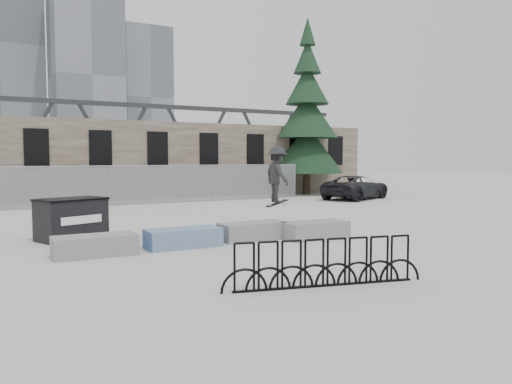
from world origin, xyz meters
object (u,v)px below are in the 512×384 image
planter_center_right (253,230)px  planter_offset (315,229)px  planter_center_left (183,237)px  planter_far_left (95,245)px  skateboarder (277,175)px  bike_rack (325,264)px  dumpster (71,219)px  spruce_tree (307,123)px  suv (356,187)px

planter_center_right → planter_offset: same height
planter_center_left → planter_center_right: 2.27m
planter_far_left → planter_center_right: (4.59, 0.25, 0.00)m
planter_center_left → skateboarder: 3.73m
bike_rack → dumpster: bearing=112.8°
dumpster → spruce_tree: bearing=14.2°
planter_offset → bike_rack: bearing=-123.7°
planter_offset → planter_center_left: bearing=172.6°
bike_rack → planter_center_left: bearing=99.6°
planter_far_left → skateboarder: size_ratio=1.07×
planter_center_right → planter_center_left: bearing=-175.0°
bike_rack → skateboarder: skateboarder is taller
planter_center_left → planter_offset: (4.01, -0.52, 0.00)m
planter_center_left → planter_center_right: size_ratio=1.00×
dumpster → suv: size_ratio=0.44×
planter_offset → spruce_tree: size_ratio=0.17×
planter_far_left → dumpster: bearing=92.6°
suv → skateboarder: skateboarder is taller
bike_rack → planter_offset: bearing=56.3°
dumpster → skateboarder: (5.77, -2.19, 1.27)m
planter_far_left → dumpster: (-0.13, 2.80, 0.35)m
planter_center_left → planter_offset: size_ratio=1.00×
suv → planter_center_left: bearing=102.5°
planter_center_right → planter_offset: 1.89m
planter_center_left → suv: suv is taller
planter_center_left → dumpster: dumpster is taller
planter_offset → dumpster: dumpster is taller
suv → skateboarder: (-11.10, -9.37, 1.21)m
suv → planter_offset: bearing=113.0°
planter_offset → skateboarder: (-0.69, 1.07, 1.62)m
planter_center_right → suv: bearing=38.7°
planter_center_left → skateboarder: skateboarder is taller
bike_rack → spruce_tree: (13.24, 19.78, 4.22)m
spruce_tree → dumpster: bearing=-144.5°
spruce_tree → suv: 6.13m
dumpster → bike_rack: size_ratio=0.55×
planter_center_right → dumpster: dumpster is taller
bike_rack → skateboarder: size_ratio=2.11×
dumpster → bike_rack: 8.62m
planter_offset → spruce_tree: (10.12, 15.09, 4.38)m
planter_center_right → planter_offset: (1.75, -0.71, 0.00)m
planter_offset → suv: size_ratio=0.41×
suv → bike_rack: bearing=116.1°
planter_center_left → suv: size_ratio=0.41×
planter_center_left → bike_rack: bike_rack is taller
planter_center_left → skateboarder: (3.32, 0.55, 1.62)m
planter_center_left → dumpster: 3.69m
dumpster → skateboarder: size_ratio=1.15×
planter_center_right → suv: size_ratio=0.41×
planter_center_right → dumpster: (-4.71, 2.54, 0.35)m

